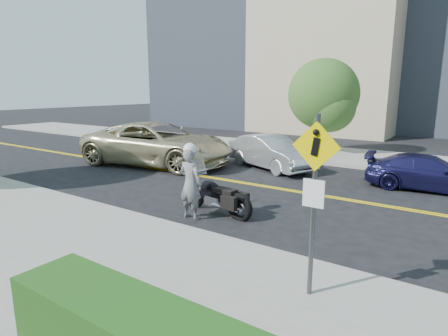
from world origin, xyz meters
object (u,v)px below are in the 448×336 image
pedestrian_sign (314,189)px  parked_car_white (123,140)px  motorcycle (216,188)px  parked_car_silver (270,152)px  parked_car_blue (429,173)px  suv (157,144)px  motorcyclist (190,181)px

pedestrian_sign → parked_car_white: size_ratio=0.86×
motorcycle → parked_car_white: motorcycle is taller
parked_car_silver → parked_car_blue: bearing=-67.5°
suv → parked_car_blue: suv is taller
motorcycle → parked_car_white: bearing=157.1°
pedestrian_sign → motorcycle: pedestrian_sign is taller
motorcycle → parked_car_blue: 7.86m
parked_car_white → parked_car_silver: bearing=-81.1°
motorcyclist → parked_car_white: (-10.90, 7.00, -0.46)m
motorcycle → parked_car_silver: 6.59m
parked_car_white → motorcycle: bearing=-111.1°
parked_car_white → parked_car_silver: size_ratio=0.77×
pedestrian_sign → parked_car_silver: pedestrian_sign is taller
suv → parked_car_silver: 5.26m
pedestrian_sign → motorcycle: size_ratio=1.23×
pedestrian_sign → parked_car_white: pedestrian_sign is taller
pedestrian_sign → parked_car_white: (-15.17, 9.11, -1.37)m
motorcycle → suv: bearing=152.9°
suv → parked_car_blue: 11.27m
motorcycle → parked_car_silver: bearing=110.2°
motorcyclist → suv: size_ratio=0.29×
pedestrian_sign → parked_car_silver: bearing=120.9°
motorcyclist → parked_car_silver: size_ratio=0.46×
parked_car_silver → suv: bearing=138.3°
motorcycle → parked_car_blue: size_ratio=0.58×
suv → parked_car_blue: size_ratio=1.69×
suv → parked_car_blue: bearing=-88.7°
parked_car_silver → parked_car_blue: parked_car_silver is taller
motorcycle → parked_car_silver: size_ratio=0.54×
pedestrian_sign → motorcyclist: 4.86m
motorcyclist → parked_car_blue: (5.02, 7.06, -0.44)m
parked_car_white → parked_car_blue: bearing=-81.7°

